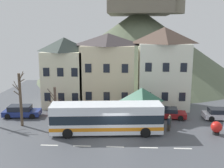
# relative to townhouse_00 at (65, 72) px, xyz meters

# --- Properties ---
(ground_plane) EXTENTS (40.00, 60.00, 0.07)m
(ground_plane) POSITION_rel_townhouse_00_xyz_m (7.46, -11.53, -4.70)
(ground_plane) COLOR #494D53
(townhouse_00) EXTENTS (5.42, 5.13, 9.35)m
(townhouse_00) POSITION_rel_townhouse_00_xyz_m (0.00, 0.00, 0.00)
(townhouse_00) COLOR beige
(townhouse_00) RESTS_ON ground_plane
(townhouse_01) EXTENTS (6.91, 5.33, 9.90)m
(townhouse_01) POSITION_rel_townhouse_00_xyz_m (5.88, 0.11, 0.28)
(townhouse_01) COLOR beige
(townhouse_01) RESTS_ON ground_plane
(townhouse_02) EXTENTS (6.47, 5.17, 10.70)m
(townhouse_02) POSITION_rel_townhouse_00_xyz_m (13.26, 0.02, 0.68)
(townhouse_02) COLOR silver
(townhouse_02) RESTS_ON ground_plane
(hilltop_castle) EXTENTS (43.00, 43.00, 22.47)m
(hilltop_castle) POSITION_rel_townhouse_00_xyz_m (10.92, 22.13, 3.02)
(hilltop_castle) COLOR #57624A
(hilltop_castle) RESTS_ON ground_plane
(transit_bus) EXTENTS (11.32, 3.57, 3.07)m
(transit_bus) POSITION_rel_townhouse_00_xyz_m (6.45, -9.99, -3.12)
(transit_bus) COLOR white
(transit_bus) RESTS_ON ground_plane
(bus_shelter) EXTENTS (3.60, 3.60, 3.92)m
(bus_shelter) POSITION_rel_townhouse_00_xyz_m (10.16, -6.03, -1.53)
(bus_shelter) COLOR #473D33
(bus_shelter) RESTS_ON ground_plane
(parked_car_00) EXTENTS (4.50, 2.26, 1.38)m
(parked_car_00) POSITION_rel_townhouse_00_xyz_m (-4.24, -5.30, -4.00)
(parked_car_00) COLOR navy
(parked_car_00) RESTS_ON ground_plane
(parked_car_01) EXTENTS (4.09, 2.00, 1.30)m
(parked_car_01) POSITION_rel_townhouse_00_xyz_m (19.47, -4.95, -4.03)
(parked_car_01) COLOR white
(parked_car_01) RESTS_ON ground_plane
(parked_car_02) EXTENTS (4.16, 2.28, 1.27)m
(parked_car_02) POSITION_rel_townhouse_00_xyz_m (1.02, -4.28, -4.04)
(parked_car_02) COLOR maroon
(parked_car_02) RESTS_ON ground_plane
(parked_car_03) EXTENTS (4.32, 2.21, 1.22)m
(parked_car_03) POSITION_rel_townhouse_00_xyz_m (13.33, -4.79, -4.06)
(parked_car_03) COLOR maroon
(parked_car_03) RESTS_ON ground_plane
(pedestrian_00) EXTENTS (0.33, 0.33, 1.49)m
(pedestrian_00) POSITION_rel_townhouse_00_xyz_m (13.03, -8.22, -3.88)
(pedestrian_00) COLOR #38332D
(pedestrian_00) RESTS_ON ground_plane
(pedestrian_01) EXTENTS (0.34, 0.34, 1.48)m
(pedestrian_01) POSITION_rel_townhouse_00_xyz_m (12.22, -7.58, -3.80)
(pedestrian_01) COLOR #2D2D38
(pedestrian_01) RESTS_ON ground_plane
(pedestrian_02) EXTENTS (0.37, 0.32, 1.60)m
(pedestrian_02) POSITION_rel_townhouse_00_xyz_m (12.79, -9.14, -3.82)
(pedestrian_02) COLOR #38332D
(pedestrian_02) RESTS_ON ground_plane
(public_bench) EXTENTS (1.55, 0.48, 0.87)m
(public_bench) POSITION_rel_townhouse_00_xyz_m (11.03, -4.08, -4.20)
(public_bench) COLOR #473828
(public_bench) RESTS_ON ground_plane
(harbour_buoy) EXTENTS (1.11, 1.11, 1.36)m
(harbour_buoy) POSITION_rel_townhouse_00_xyz_m (17.43, -9.75, -3.92)
(harbour_buoy) COLOR black
(harbour_buoy) RESTS_ON ground_plane
(bare_tree_01) EXTENTS (1.61, 0.77, 4.33)m
(bare_tree_01) POSITION_rel_townhouse_00_xyz_m (0.76, -8.23, -2.44)
(bare_tree_01) COLOR #47382D
(bare_tree_01) RESTS_ON ground_plane
(bare_tree_02) EXTENTS (1.68, 1.58, 6.00)m
(bare_tree_02) POSITION_rel_townhouse_00_xyz_m (-2.94, -8.40, -1.60)
(bare_tree_02) COLOR brown
(bare_tree_02) RESTS_ON ground_plane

